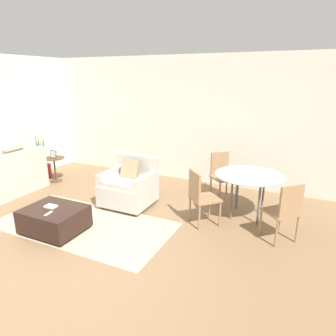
% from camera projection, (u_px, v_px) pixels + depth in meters
% --- Properties ---
extents(ground_plane, '(20.00, 20.00, 0.00)m').
position_uv_depth(ground_plane, '(78.00, 260.00, 3.92)').
color(ground_plane, brown).
extents(wall_back, '(12.00, 0.06, 2.75)m').
position_uv_depth(wall_back, '(184.00, 120.00, 6.65)').
color(wall_back, beige).
rests_on(wall_back, ground_plane).
extents(area_rug, '(2.88, 1.45, 0.01)m').
position_uv_depth(area_rug, '(84.00, 224.00, 4.86)').
color(area_rug, tan).
rests_on(area_rug, ground_plane).
extents(armchair, '(0.87, 0.82, 0.89)m').
position_uv_depth(armchair, '(129.00, 186.00, 5.51)').
color(armchair, '#B2ADA3').
rests_on(armchair, ground_plane).
extents(ottoman, '(0.88, 0.71, 0.38)m').
position_uv_depth(ottoman, '(54.00, 219.00, 4.59)').
color(ottoman, black).
rests_on(ottoman, ground_plane).
extents(book_stack, '(0.18, 0.13, 0.03)m').
position_uv_depth(book_stack, '(51.00, 206.00, 4.57)').
color(book_stack, beige).
rests_on(book_stack, ottoman).
extents(tv_remote_primary, '(0.06, 0.16, 0.01)m').
position_uv_depth(tv_remote_primary, '(48.00, 213.00, 4.36)').
color(tv_remote_primary, '#B7B7BC').
rests_on(tv_remote_primary, ottoman).
extents(potted_plant, '(0.33, 0.33, 1.12)m').
position_uv_depth(potted_plant, '(43.00, 165.00, 7.06)').
color(potted_plant, maroon).
rests_on(potted_plant, ground_plane).
extents(side_table, '(0.47, 0.47, 0.55)m').
position_uv_depth(side_table, '(54.00, 165.00, 6.75)').
color(side_table, '#4C3828').
rests_on(side_table, ground_plane).
extents(picture_frame, '(0.17, 0.07, 0.17)m').
position_uv_depth(picture_frame, '(53.00, 154.00, 6.68)').
color(picture_frame, black).
rests_on(picture_frame, side_table).
extents(dining_table, '(1.14, 1.14, 0.75)m').
position_uv_depth(dining_table, '(249.00, 179.00, 4.96)').
color(dining_table, '#8C9E99').
rests_on(dining_table, ground_plane).
extents(dining_chair_near_left, '(0.59, 0.59, 0.90)m').
position_uv_depth(dining_chair_near_left, '(200.00, 194.00, 4.72)').
color(dining_chair_near_left, '#93704C').
rests_on(dining_chair_near_left, ground_plane).
extents(dining_chair_near_right, '(0.59, 0.59, 0.90)m').
position_uv_depth(dining_chair_near_right, '(285.00, 209.00, 4.21)').
color(dining_chair_near_right, '#93704C').
rests_on(dining_chair_near_right, ground_plane).
extents(dining_chair_far_left, '(0.59, 0.59, 0.90)m').
position_uv_depth(dining_chair_far_left, '(222.00, 172.00, 5.81)').
color(dining_chair_far_left, '#93704C').
rests_on(dining_chair_far_left, ground_plane).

